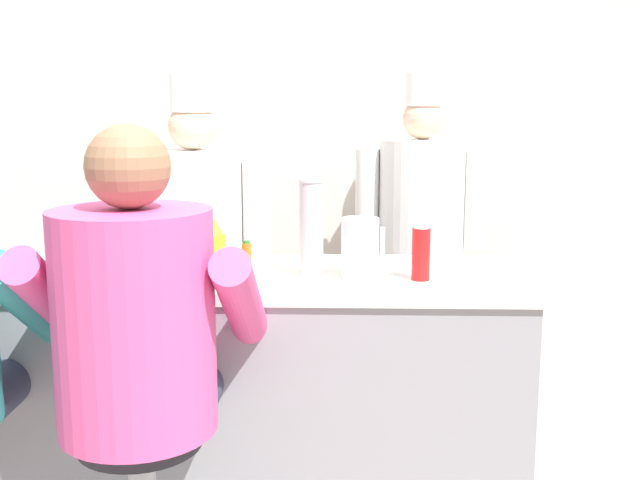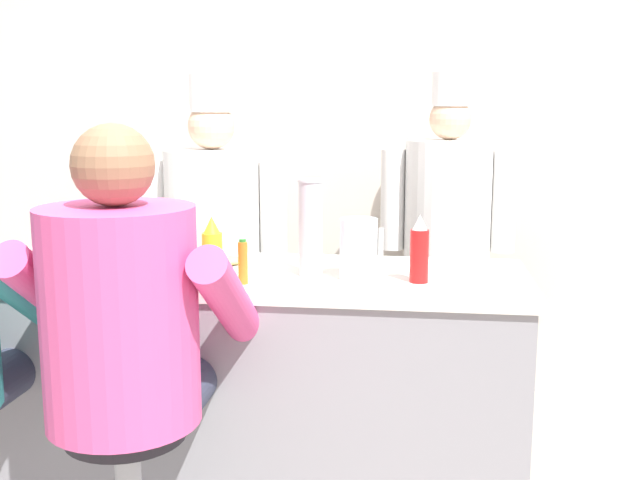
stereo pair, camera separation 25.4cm
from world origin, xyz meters
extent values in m
cube|color=beige|center=(0.00, 1.90, 1.35)|extent=(10.00, 0.06, 2.70)
cube|color=gray|center=(0.00, 0.32, 0.47)|extent=(2.19, 0.61, 0.94)
cube|color=silver|center=(0.00, 0.32, 0.96)|extent=(2.23, 0.64, 0.04)
cylinder|color=red|center=(0.74, 0.22, 1.07)|extent=(0.06, 0.06, 0.17)
cone|color=white|center=(0.74, 0.22, 1.18)|extent=(0.05, 0.05, 0.05)
cylinder|color=yellow|center=(0.07, 0.11, 1.06)|extent=(0.07, 0.07, 0.17)
cone|color=yellow|center=(0.07, 0.11, 1.17)|extent=(0.05, 0.05, 0.05)
cylinder|color=orange|center=(0.17, 0.12, 1.05)|extent=(0.03, 0.03, 0.14)
cylinder|color=#287F2D|center=(0.17, 0.12, 1.12)|extent=(0.02, 0.02, 0.01)
cylinder|color=silver|center=(0.54, 0.24, 1.08)|extent=(0.13, 0.13, 0.20)
cube|color=silver|center=(0.61, 0.24, 1.09)|extent=(0.02, 0.02, 0.12)
cylinder|color=white|center=(0.07, 0.32, 0.99)|extent=(0.26, 0.26, 0.02)
ellipsoid|color=#E0BC60|center=(0.07, 0.32, 1.01)|extent=(0.12, 0.09, 0.03)
cylinder|color=#B7BABF|center=(0.37, 0.27, 1.14)|extent=(0.08, 0.08, 0.32)
cylinder|color=silver|center=(0.37, 0.27, 1.30)|extent=(0.09, 0.09, 0.01)
cube|color=silver|center=(-0.11, 0.17, 1.04)|extent=(0.11, 0.06, 0.12)
cube|color=black|center=(-0.11, 0.14, 1.04)|extent=(0.06, 0.01, 0.04)
cylinder|color=teal|center=(-0.43, -0.16, 1.00)|extent=(0.11, 0.46, 0.37)
cylinder|color=#232328|center=(-0.08, -0.28, 0.64)|extent=(0.34, 0.34, 0.05)
cylinder|color=#33384C|center=(-0.19, -0.06, 0.68)|extent=(0.16, 0.43, 0.16)
cylinder|color=#33384C|center=(0.03, -0.06, 0.68)|extent=(0.16, 0.43, 0.16)
cylinder|color=#E54C8C|center=(-0.08, -0.28, 0.97)|extent=(0.43, 0.43, 0.61)
cylinder|color=#E54C8C|center=(-0.36, -0.16, 1.00)|extent=(0.11, 0.47, 0.37)
cylinder|color=#E54C8C|center=(0.19, -0.16, 1.00)|extent=(0.11, 0.47, 0.37)
sphere|color=#8C6647|center=(-0.08, -0.28, 1.39)|extent=(0.22, 0.22, 0.22)
cube|color=#232328|center=(-0.16, 0.98, 0.39)|extent=(0.32, 0.18, 0.78)
cube|color=white|center=(-0.16, 0.93, 0.55)|extent=(0.29, 0.02, 0.47)
cylinder|color=white|center=(-0.16, 0.98, 1.07)|extent=(0.42, 0.42, 0.58)
sphere|color=#DBB28E|center=(-0.16, 0.98, 1.46)|extent=(0.20, 0.20, 0.20)
cylinder|color=white|center=(-0.16, 0.98, 1.60)|extent=(0.18, 0.18, 0.16)
cylinder|color=white|center=(-0.43, 0.98, 1.07)|extent=(0.12, 0.12, 0.50)
cylinder|color=white|center=(0.11, 0.98, 1.07)|extent=(0.12, 0.12, 0.50)
cube|color=#232328|center=(0.88, 1.56, 0.40)|extent=(0.33, 0.18, 0.79)
cube|color=white|center=(0.88, 1.51, 0.55)|extent=(0.30, 0.02, 0.47)
cylinder|color=white|center=(0.88, 1.56, 1.09)|extent=(0.43, 0.43, 0.59)
sphere|color=#DBB28E|center=(0.88, 1.56, 1.49)|extent=(0.20, 0.20, 0.20)
cylinder|color=white|center=(0.88, 1.56, 1.63)|extent=(0.18, 0.18, 0.16)
cylinder|color=white|center=(0.60, 1.56, 1.09)|extent=(0.12, 0.12, 0.50)
cylinder|color=white|center=(1.15, 1.56, 1.09)|extent=(0.12, 0.12, 0.50)
camera|label=1|loc=(0.48, -2.22, 1.55)|focal=42.00mm
camera|label=2|loc=(0.73, -2.20, 1.55)|focal=42.00mm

